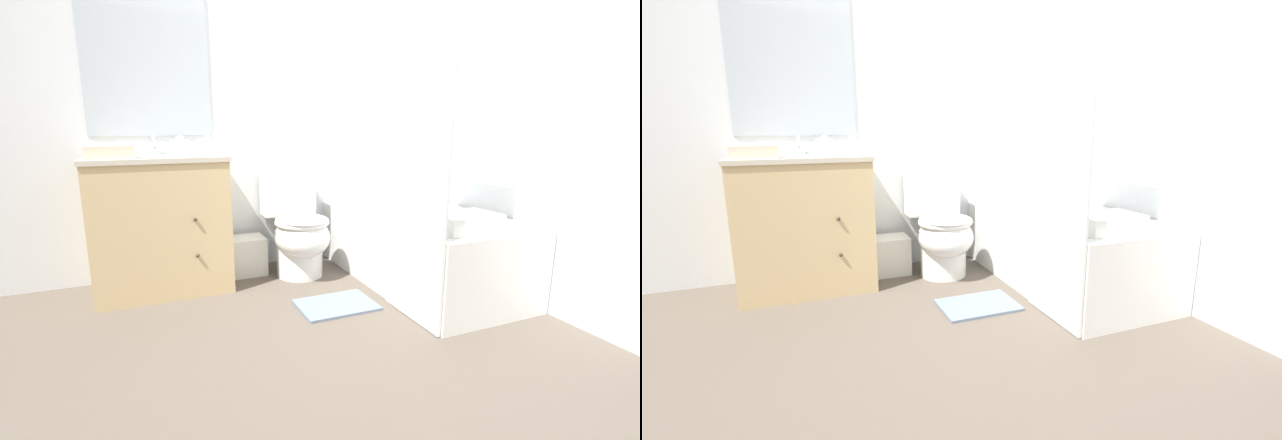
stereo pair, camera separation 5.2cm
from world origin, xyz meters
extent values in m
plane|color=brown|center=(0.00, 0.00, 0.00)|extent=(14.00, 14.00, 0.00)
cube|color=silver|center=(0.00, 1.69, 1.25)|extent=(8.00, 0.05, 2.50)
cube|color=#B2BCC6|center=(-0.81, 1.66, 1.48)|extent=(0.79, 0.01, 0.93)
cube|color=silver|center=(1.26, 0.83, 1.25)|extent=(0.05, 2.67, 2.50)
cube|color=tan|center=(-0.81, 1.41, 0.43)|extent=(0.83, 0.52, 0.87)
cube|color=beige|center=(-0.81, 1.41, 0.88)|extent=(0.85, 0.54, 0.03)
cylinder|color=white|center=(-0.81, 1.41, 0.84)|extent=(0.31, 0.31, 0.10)
sphere|color=#382D23|center=(-0.62, 1.13, 0.52)|extent=(0.02, 0.02, 0.02)
sphere|color=#382D23|center=(-0.62, 1.13, 0.29)|extent=(0.02, 0.02, 0.02)
cylinder|color=silver|center=(-0.81, 1.60, 0.92)|extent=(0.04, 0.04, 0.04)
cylinder|color=silver|center=(-0.81, 1.56, 0.98)|extent=(0.02, 0.11, 0.09)
cylinder|color=silver|center=(-0.86, 1.60, 0.92)|extent=(0.03, 0.03, 0.04)
cylinder|color=silver|center=(-0.75, 1.60, 0.92)|extent=(0.03, 0.03, 0.04)
cylinder|color=white|center=(0.12, 1.30, 0.11)|extent=(0.33, 0.33, 0.23)
ellipsoid|color=white|center=(0.12, 1.24, 0.30)|extent=(0.39, 0.44, 0.29)
torus|color=white|center=(0.12, 1.24, 0.41)|extent=(0.39, 0.39, 0.04)
cube|color=white|center=(0.12, 1.56, 0.57)|extent=(0.40, 0.18, 0.31)
ellipsoid|color=white|center=(0.12, 1.24, 0.43)|extent=(0.37, 0.42, 0.02)
cube|color=white|center=(0.85, 0.88, 0.25)|extent=(0.76, 1.56, 0.51)
cube|color=#A8ADAE|center=(0.85, 0.88, 0.50)|extent=(0.64, 1.44, 0.01)
cube|color=white|center=(0.46, 0.37, 1.02)|extent=(0.02, 0.52, 2.03)
cube|color=silver|center=(-0.24, 1.48, 0.14)|extent=(0.27, 0.23, 0.28)
cube|color=silver|center=(-0.65, 1.50, 0.94)|extent=(0.11, 0.14, 0.10)
ellipsoid|color=white|center=(-0.65, 1.50, 1.00)|extent=(0.05, 0.04, 0.03)
cylinder|color=silver|center=(-0.47, 1.46, 0.95)|extent=(0.06, 0.06, 0.10)
cylinder|color=silver|center=(-0.47, 1.46, 1.01)|extent=(0.03, 0.03, 0.03)
cube|color=beige|center=(-1.06, 1.28, 0.93)|extent=(0.26, 0.14, 0.08)
cube|color=white|center=(0.75, 0.31, 0.56)|extent=(0.36, 0.25, 0.10)
cube|color=slate|center=(0.13, 0.69, 0.01)|extent=(0.47, 0.33, 0.02)
camera|label=1|loc=(-0.91, -1.53, 1.09)|focal=24.00mm
camera|label=2|loc=(-0.86, -1.55, 1.09)|focal=24.00mm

